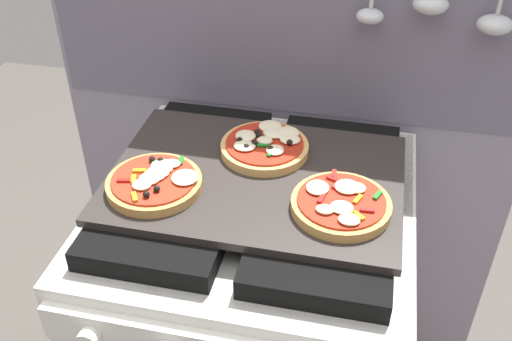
# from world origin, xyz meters

# --- Properties ---
(kitchen_backsplash) EXTENTS (1.10, 0.09, 1.55)m
(kitchen_backsplash) POSITION_xyz_m (0.00, 0.33, 0.79)
(kitchen_backsplash) COLOR gray
(kitchen_backsplash) RESTS_ON ground_plane
(stove) EXTENTS (0.60, 0.64, 0.90)m
(stove) POSITION_xyz_m (-0.00, -0.00, 0.45)
(stove) COLOR white
(stove) RESTS_ON ground_plane
(baking_tray) EXTENTS (0.54, 0.38, 0.02)m
(baking_tray) POSITION_xyz_m (0.00, 0.00, 0.91)
(baking_tray) COLOR #2D2826
(baking_tray) RESTS_ON stove
(pizza_left) EXTENTS (0.17, 0.17, 0.03)m
(pizza_left) POSITION_xyz_m (-0.17, -0.08, 0.93)
(pizza_left) COLOR #C18947
(pizza_left) RESTS_ON baking_tray
(pizza_right) EXTENTS (0.17, 0.17, 0.03)m
(pizza_right) POSITION_xyz_m (0.16, -0.07, 0.93)
(pizza_right) COLOR tan
(pizza_right) RESTS_ON baking_tray
(pizza_center) EXTENTS (0.17, 0.17, 0.03)m
(pizza_center) POSITION_xyz_m (0.00, 0.08, 0.93)
(pizza_center) COLOR tan
(pizza_center) RESTS_ON baking_tray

